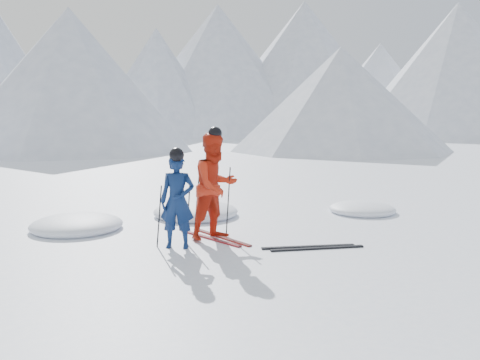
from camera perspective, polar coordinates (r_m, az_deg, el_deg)
name	(u,v)px	position (r m, az deg, el deg)	size (l,w,h in m)	color
ground	(312,236)	(10.01, 8.12, -6.29)	(160.00, 160.00, 0.00)	white
mountain_range	(187,63)	(45.32, -5.98, 12.97)	(106.15, 62.94, 15.53)	#B2BCD1
skier_blue	(177,201)	(9.01, -7.05, -2.38)	(0.61, 0.40, 1.67)	#0C1F4A
skier_red	(215,186)	(9.57, -2.78, -0.70)	(0.98, 0.76, 2.02)	red
pole_blue_left	(159,216)	(9.15, -9.06, -4.04)	(0.02, 0.02, 1.12)	black
pole_blue_right	(188,213)	(9.35, -5.83, -3.73)	(0.02, 0.02, 1.12)	black
pole_red_left	(197,202)	(9.79, -4.86, -2.53)	(0.02, 0.02, 1.35)	black
pole_red_right	(228,202)	(9.85, -1.33, -2.44)	(0.02, 0.02, 1.35)	black
ski_worn_left	(210,238)	(9.73, -3.43, -6.53)	(0.09, 1.70, 0.03)	black
ski_worn_right	(222,237)	(9.80, -2.07, -6.43)	(0.09, 1.70, 0.03)	black
ski_loose_a	(308,247)	(9.19, 7.68, -7.43)	(0.09, 1.70, 0.03)	black
ski_loose_b	(317,248)	(9.11, 8.67, -7.59)	(0.09, 1.70, 0.03)	black
snow_lumps	(196,219)	(11.51, -5.01, -4.43)	(8.29, 2.67, 0.43)	white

